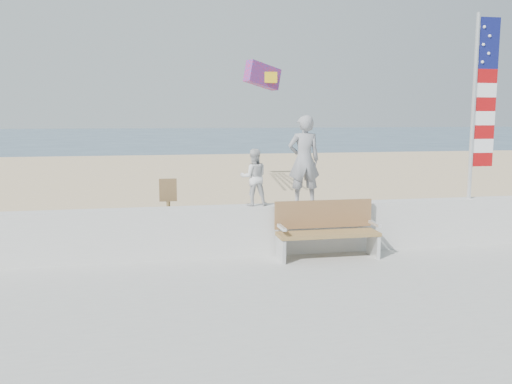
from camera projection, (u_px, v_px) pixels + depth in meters
ground at (266, 301)px, 7.91m from camera, size 220.00×220.00×0.00m
sand at (205, 202)px, 16.65m from camera, size 90.00×40.00×0.08m
seawall at (243, 230)px, 9.76m from camera, size 30.00×0.35×0.90m
adult at (304, 160)px, 9.80m from camera, size 0.59×0.39×1.61m
child at (254, 177)px, 9.66m from camera, size 0.51×0.40×1.02m
bench at (326, 229)px, 9.58m from camera, size 1.80×0.57×1.00m
flag at (480, 99)px, 10.29m from camera, size 0.50×0.08×3.50m
parafoil_kite at (264, 76)px, 12.79m from camera, size 0.99×0.70×0.68m
sign at (168, 211)px, 9.97m from camera, size 0.32×0.07×1.46m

